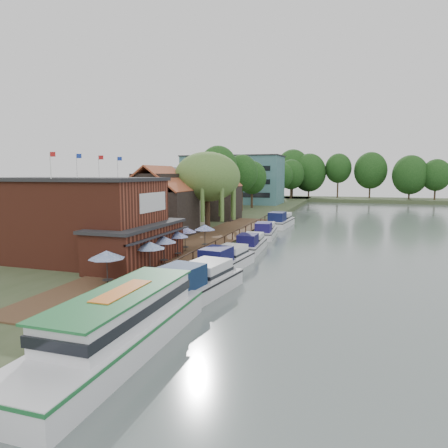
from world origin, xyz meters
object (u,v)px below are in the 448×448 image
(umbrella_5, at_px, (205,236))
(tour_boat, at_px, (116,324))
(cottage_c, at_px, (216,194))
(hotel_block, at_px, (233,179))
(cottage_a, at_px, (159,201))
(cruiser_1, at_px, (225,257))
(pub, at_px, (90,219))
(umbrella_3, at_px, (177,244))
(willow, at_px, (207,192))
(cruiser_0, at_px, (196,279))
(cruiser_2, at_px, (251,241))
(cottage_b, at_px, (172,196))
(umbrella_4, at_px, (185,239))
(cruiser_4, at_px, (280,219))
(umbrella_1, at_px, (150,257))
(swan, at_px, (138,314))
(cruiser_3, at_px, (265,229))
(umbrella_0, at_px, (107,268))
(umbrella_2, at_px, (164,250))

(umbrella_5, distance_m, tour_boat, 22.03)
(cottage_c, relative_size, umbrella_5, 3.58)
(hotel_block, distance_m, umbrella_5, 64.68)
(cottage_a, xyz_separation_m, tour_boat, (11.96, -28.35, -3.77))
(hotel_block, bearing_deg, cruiser_1, -74.23)
(pub, height_order, umbrella_3, pub)
(willow, height_order, cruiser_1, willow)
(cruiser_0, relative_size, cruiser_2, 1.20)
(cottage_b, bearing_deg, willow, -33.69)
(cruiser_0, bearing_deg, umbrella_4, 125.60)
(cottage_c, distance_m, umbrella_3, 31.58)
(umbrella_5, distance_m, cruiser_0, 12.99)
(cruiser_2, bearing_deg, cruiser_4, 88.74)
(cruiser_4, bearing_deg, cruiser_1, -85.83)
(umbrella_5, xyz_separation_m, cruiser_0, (3.89, -12.36, -0.98))
(cruiser_0, bearing_deg, umbrella_1, 169.91)
(pub, xyz_separation_m, umbrella_5, (7.43, 8.38, -2.36))
(umbrella_1, xyz_separation_m, swan, (2.49, -6.25, -2.07))
(cottage_a, bearing_deg, umbrella_4, -50.59)
(cottage_a, distance_m, umbrella_5, 11.12)
(cruiser_4, bearing_deg, cruiser_3, -87.10)
(cottage_b, height_order, umbrella_5, cottage_b)
(umbrella_4, bearing_deg, cottage_c, 102.51)
(cottage_b, distance_m, swan, 36.70)
(cottage_a, xyz_separation_m, umbrella_0, (6.97, -21.57, -2.96))
(willow, bearing_deg, hotel_block, 102.71)
(willow, bearing_deg, pub, -99.93)
(umbrella_0, relative_size, umbrella_1, 1.03)
(umbrella_3, distance_m, swan, 12.53)
(umbrella_0, xyz_separation_m, tour_boat, (4.99, -6.78, -0.80))
(willow, relative_size, swan, 23.69)
(umbrella_5, bearing_deg, cruiser_1, -50.38)
(pub, height_order, umbrella_0, pub)
(cottage_a, relative_size, cruiser_3, 0.94)
(umbrella_3, distance_m, umbrella_5, 5.16)
(hotel_block, relative_size, umbrella_2, 10.69)
(umbrella_1, distance_m, cruiser_0, 4.66)
(willow, relative_size, cruiser_3, 1.14)
(cruiser_2, xyz_separation_m, tour_boat, (0.04, -27.07, 0.42))
(cottage_a, relative_size, umbrella_1, 3.62)
(cruiser_0, bearing_deg, umbrella_3, 131.42)
(umbrella_3, bearing_deg, hotel_block, 102.24)
(cruiser_1, bearing_deg, cottage_c, 116.55)
(cruiser_2, height_order, swan, cruiser_2)
(umbrella_4, xyz_separation_m, cruiser_3, (4.27, 17.61, -1.20))
(umbrella_3, bearing_deg, tour_boat, -75.60)
(cruiser_3, distance_m, cruiser_4, 11.30)
(cottage_c, relative_size, umbrella_4, 3.58)
(cottage_c, relative_size, umbrella_3, 3.58)
(cottage_b, xyz_separation_m, cruiser_0, (15.32, -28.98, -3.94))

